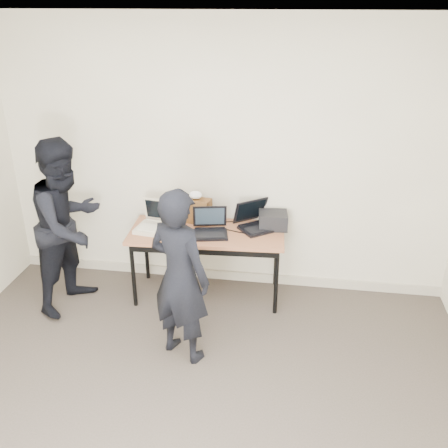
% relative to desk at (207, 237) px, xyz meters
% --- Properties ---
extents(room, '(4.60, 4.60, 2.80)m').
position_rel_desk_xyz_m(room, '(0.12, -1.90, 0.69)').
color(room, '#433A33').
rests_on(room, ground).
extents(desk, '(1.53, 0.73, 0.72)m').
position_rel_desk_xyz_m(desk, '(0.00, 0.00, 0.00)').
color(desk, '#985B3A').
rests_on(desk, ground).
extents(laptop_beige, '(0.38, 0.38, 0.28)m').
position_rel_desk_xyz_m(laptop_beige, '(-0.50, -0.01, 0.11)').
color(laptop_beige, beige).
rests_on(laptop_beige, desk).
extents(laptop_center, '(0.38, 0.37, 0.25)m').
position_rel_desk_xyz_m(laptop_center, '(0.04, -0.03, 0.12)').
color(laptop_center, black).
rests_on(laptop_center, desk).
extents(laptop_right, '(0.49, 0.49, 0.26)m').
position_rel_desk_xyz_m(laptop_right, '(0.46, 0.17, 0.12)').
color(laptop_right, black).
rests_on(laptop_right, desk).
extents(leather_satchel, '(0.39, 0.24, 0.25)m').
position_rel_desk_xyz_m(leather_satchel, '(-0.18, 0.23, 0.19)').
color(leather_satchel, brown).
rests_on(leather_satchel, desk).
extents(tissue, '(0.15, 0.12, 0.08)m').
position_rel_desk_xyz_m(tissue, '(-0.15, 0.23, 0.34)').
color(tissue, white).
rests_on(tissue, leather_satchel).
extents(equipment_box, '(0.30, 0.26, 0.16)m').
position_rel_desk_xyz_m(equipment_box, '(0.63, 0.19, 0.14)').
color(equipment_box, black).
rests_on(equipment_box, desk).
extents(power_brick, '(0.08, 0.06, 0.03)m').
position_rel_desk_xyz_m(power_brick, '(-0.22, -0.17, 0.07)').
color(power_brick, black).
rests_on(power_brick, desk).
extents(cables, '(1.14, 0.50, 0.01)m').
position_rel_desk_xyz_m(cables, '(0.05, 0.01, 0.06)').
color(cables, black).
rests_on(cables, desk).
extents(person_typist, '(0.65, 0.56, 1.51)m').
position_rel_desk_xyz_m(person_typist, '(-0.05, -0.93, 0.09)').
color(person_typist, black).
rests_on(person_typist, ground).
extents(person_observer, '(0.85, 0.97, 1.68)m').
position_rel_desk_xyz_m(person_observer, '(-1.26, -0.31, 0.18)').
color(person_observer, black).
rests_on(person_observer, ground).
extents(baseboard, '(4.50, 0.03, 0.10)m').
position_rel_desk_xyz_m(baseboard, '(0.12, 0.34, -0.61)').
color(baseboard, '#AFA791').
rests_on(baseboard, ground).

